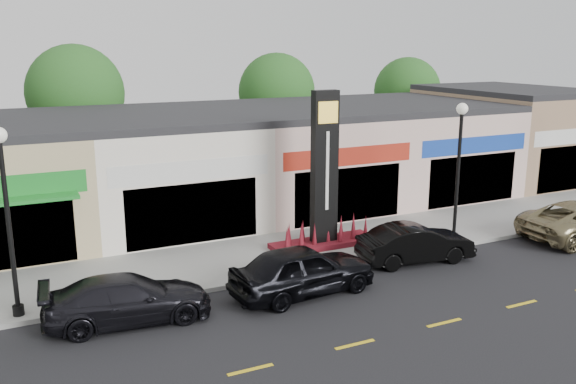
% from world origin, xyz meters
% --- Properties ---
extents(ground, '(120.00, 120.00, 0.00)m').
position_xyz_m(ground, '(0.00, 0.00, 0.00)').
color(ground, black).
rests_on(ground, ground).
extents(sidewalk, '(52.00, 4.30, 0.15)m').
position_xyz_m(sidewalk, '(0.00, 4.35, 0.07)').
color(sidewalk, gray).
rests_on(sidewalk, ground).
extents(curb, '(52.00, 0.20, 0.15)m').
position_xyz_m(curb, '(0.00, 2.10, 0.07)').
color(curb, gray).
rests_on(curb, ground).
extents(shop_cream, '(7.00, 10.01, 4.80)m').
position_xyz_m(shop_cream, '(-1.50, 11.47, 2.40)').
color(shop_cream, silver).
rests_on(shop_cream, ground).
extents(shop_pink_w, '(7.00, 10.01, 4.80)m').
position_xyz_m(shop_pink_w, '(5.50, 11.47, 2.40)').
color(shop_pink_w, '#C9A399').
rests_on(shop_pink_w, ground).
extents(shop_pink_e, '(7.00, 10.01, 4.80)m').
position_xyz_m(shop_pink_e, '(12.50, 11.47, 2.40)').
color(shop_pink_e, '#C9A399').
rests_on(shop_pink_e, ground).
extents(shop_tan, '(7.00, 10.01, 5.30)m').
position_xyz_m(shop_tan, '(19.50, 11.48, 2.65)').
color(shop_tan, '#8A7450').
rests_on(shop_tan, ground).
extents(tree_rear_west, '(5.20, 5.20, 7.83)m').
position_xyz_m(tree_rear_west, '(-4.00, 19.50, 5.22)').
color(tree_rear_west, '#382619').
rests_on(tree_rear_west, ground).
extents(tree_rear_mid, '(4.80, 4.80, 7.29)m').
position_xyz_m(tree_rear_mid, '(8.00, 19.50, 4.88)').
color(tree_rear_mid, '#382619').
rests_on(tree_rear_mid, ground).
extents(tree_rear_east, '(4.60, 4.60, 6.94)m').
position_xyz_m(tree_rear_east, '(18.00, 19.50, 4.63)').
color(tree_rear_east, '#382619').
rests_on(tree_rear_east, ground).
extents(lamp_west_near, '(0.44, 0.44, 5.47)m').
position_xyz_m(lamp_west_near, '(-8.00, 2.50, 3.48)').
color(lamp_west_near, black).
rests_on(lamp_west_near, sidewalk).
extents(lamp_east_near, '(0.44, 0.44, 5.47)m').
position_xyz_m(lamp_east_near, '(8.00, 2.50, 3.48)').
color(lamp_east_near, black).
rests_on(lamp_east_near, sidewalk).
extents(pylon_sign, '(4.20, 1.30, 6.00)m').
position_xyz_m(pylon_sign, '(3.00, 4.20, 2.27)').
color(pylon_sign, '#540F0E').
rests_on(pylon_sign, sidewalk).
extents(car_dark_sedan, '(2.32, 4.88, 1.37)m').
position_xyz_m(car_dark_sedan, '(-5.14, 1.01, 0.69)').
color(car_dark_sedan, black).
rests_on(car_dark_sedan, ground).
extents(car_black_sedan, '(2.35, 4.92, 1.62)m').
position_xyz_m(car_black_sedan, '(0.28, 0.63, 0.81)').
color(car_black_sedan, black).
rests_on(car_black_sedan, ground).
extents(car_black_conv, '(2.00, 4.41, 1.40)m').
position_xyz_m(car_black_conv, '(5.36, 1.50, 0.70)').
color(car_black_conv, black).
rests_on(car_black_conv, ground).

